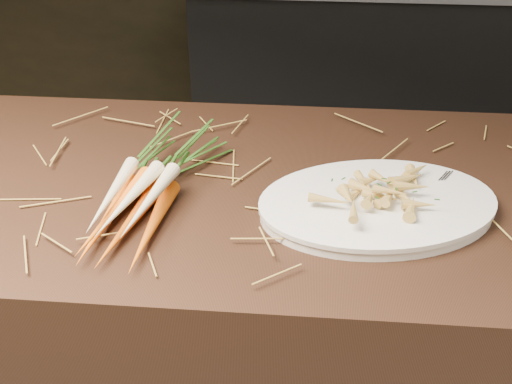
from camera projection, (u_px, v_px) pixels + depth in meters
The scene contains 7 objects.
main_counter at pixel (334, 358), 1.43m from camera, with size 2.40×0.70×0.90m, color black.
back_counter at pixel (391, 65), 3.01m from camera, with size 1.82×0.62×0.84m.
straw_bedding at pixel (350, 183), 1.18m from camera, with size 1.40×0.60×0.02m, color olive, non-canonical shape.
root_veg_bunch at pixel (158, 170), 1.16m from camera, with size 0.20×0.46×0.09m.
serving_platter at pixel (377, 207), 1.11m from camera, with size 0.41×0.27×0.02m, color white, non-canonical shape.
roasted_veg_heap at pixel (379, 191), 1.10m from camera, with size 0.20×0.15×0.05m, color gold, non-canonical shape.
serving_fork at pixel (463, 200), 1.11m from camera, with size 0.01×0.16×0.00m, color silver.
Camera 1 is at (-0.09, -0.72, 1.53)m, focal length 45.00 mm.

